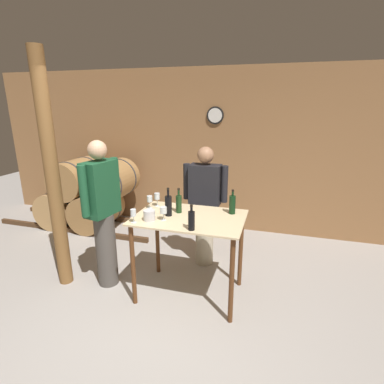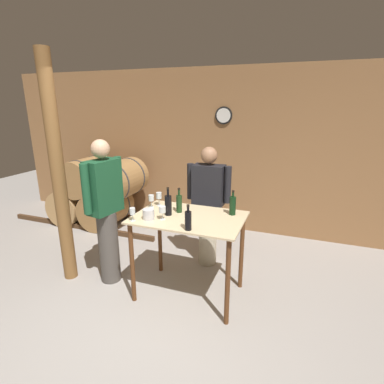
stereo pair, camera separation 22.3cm
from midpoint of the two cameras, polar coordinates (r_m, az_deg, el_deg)
name	(u,v)px [view 2 (the right image)]	position (r m, az deg, el deg)	size (l,w,h in m)	color
ground_plane	(137,337)	(3.19, -8.17, -25.70)	(14.00, 14.00, 0.00)	#9E9993
back_wall	(221,152)	(5.12, 6.79, 7.66)	(8.40, 0.08, 2.70)	#996B42
barrel_rack	(97,192)	(5.61, -16.55, -0.09)	(2.93, 0.84, 1.22)	#4C331E
tasting_table	(189,231)	(3.31, 1.33, -7.47)	(1.18, 0.80, 0.96)	beige
wooden_post	(58,174)	(3.75, -22.64, 3.22)	(0.16, 0.16, 2.70)	brown
wine_bottle_far_left	(168,205)	(3.25, -2.60, -2.44)	(0.07, 0.07, 0.31)	black
wine_bottle_left	(179,203)	(3.33, -0.57, -2.12)	(0.07, 0.07, 0.28)	#193819
wine_bottle_center	(188,220)	(2.88, 1.48, -5.36)	(0.07, 0.07, 0.26)	black
wine_bottle_right	(233,205)	(3.31, 9.67, -2.49)	(0.07, 0.07, 0.28)	black
wine_glass_near_left	(151,198)	(3.51, -5.97, -1.25)	(0.06, 0.06, 0.15)	silver
wine_glass_near_center	(132,212)	(3.13, -9.29, -3.77)	(0.06, 0.06, 0.14)	silver
wine_glass_near_right	(159,196)	(3.56, -4.55, -0.77)	(0.06, 0.06, 0.16)	silver
wine_glass_far_side	(162,210)	(3.13, -3.66, -3.43)	(0.07, 0.07, 0.15)	silver
ice_bucket	(149,214)	(3.17, -6.29, -4.27)	(0.12, 0.12, 0.11)	silver
person_host	(208,205)	(3.95, 4.74, -2.46)	(0.59, 0.24, 1.61)	#B7AD93
person_visitor_with_scarf	(106,210)	(3.63, -14.46, -3.32)	(0.29, 0.58, 1.75)	#4C4742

